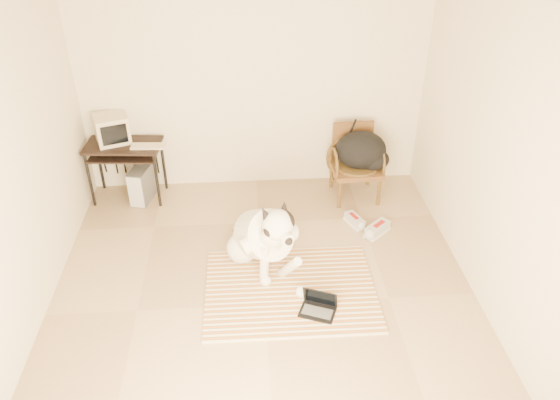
{
  "coord_description": "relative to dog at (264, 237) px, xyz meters",
  "views": [
    {
      "loc": [
        -0.13,
        -3.73,
        3.57
      ],
      "look_at": [
        0.18,
        0.56,
        0.79
      ],
      "focal_mm": 35.0,
      "sensor_mm": 36.0,
      "label": 1
    }
  ],
  "objects": [
    {
      "name": "rattan_chair",
      "position": [
        1.15,
        1.32,
        0.06
      ],
      "size": [
        0.59,
        0.57,
        0.86
      ],
      "color": "brown",
      "rests_on": "floor"
    },
    {
      "name": "pc_tower",
      "position": [
        -1.38,
        1.39,
        -0.16
      ],
      "size": [
        0.3,
        0.48,
        0.42
      ],
      "color": "#4A4A4D",
      "rests_on": "floor"
    },
    {
      "name": "dog",
      "position": [
        0.0,
        0.0,
        0.0
      ],
      "size": [
        0.77,
        1.13,
        0.94
      ],
      "color": "silver",
      "rests_on": "rug"
    },
    {
      "name": "computer_desk",
      "position": [
        -1.54,
        1.43,
        0.24
      ],
      "size": [
        0.89,
        0.54,
        0.71
      ],
      "color": "black",
      "rests_on": "floor"
    },
    {
      "name": "sneaker_right",
      "position": [
        1.27,
        0.48,
        -0.32
      ],
      "size": [
        0.34,
        0.32,
        0.12
      ],
      "color": "silver",
      "rests_on": "floor"
    },
    {
      "name": "rug",
      "position": [
        0.23,
        -0.37,
        -0.36
      ],
      "size": [
        1.63,
        1.25,
        0.02
      ],
      "color": "#C06222",
      "rests_on": "floor"
    },
    {
      "name": "ceiling",
      "position": [
        -0.02,
        -0.54,
        2.33
      ],
      "size": [
        4.5,
        4.5,
        0.0
      ],
      "primitive_type": "plane",
      "rotation": [
        3.14,
        0.0,
        0.0
      ],
      "color": "silver",
      "rests_on": "wall_back"
    },
    {
      "name": "wall_left",
      "position": [
        -2.02,
        -0.54,
        0.98
      ],
      "size": [
        0.0,
        4.5,
        4.5
      ],
      "primitive_type": "plane",
      "rotation": [
        1.57,
        0.0,
        1.57
      ],
      "color": "beige",
      "rests_on": "floor"
    },
    {
      "name": "desk_keyboard",
      "position": [
        -1.25,
        1.34,
        0.35
      ],
      "size": [
        0.39,
        0.16,
        0.02
      ],
      "primitive_type": "cube",
      "rotation": [
        0.0,
        0.0,
        -0.06
      ],
      "color": "#BFB096",
      "rests_on": "computer_desk"
    },
    {
      "name": "floor",
      "position": [
        -0.02,
        -0.54,
        -0.37
      ],
      "size": [
        4.5,
        4.5,
        0.0
      ],
      "primitive_type": "plane",
      "color": "tan",
      "rests_on": "ground"
    },
    {
      "name": "crt_monitor",
      "position": [
        -1.66,
        1.52,
        0.5
      ],
      "size": [
        0.45,
        0.44,
        0.32
      ],
      "color": "#BFB096",
      "rests_on": "computer_desk"
    },
    {
      "name": "sneaker_left",
      "position": [
        1.05,
        0.67,
        -0.33
      ],
      "size": [
        0.22,
        0.31,
        0.1
      ],
      "color": "silver",
      "rests_on": "floor"
    },
    {
      "name": "laptop",
      "position": [
        0.46,
        -0.68,
        -0.3
      ],
      "size": [
        0.38,
        0.33,
        0.22
      ],
      "color": "black",
      "rests_on": "rug"
    },
    {
      "name": "wall_right",
      "position": [
        1.98,
        -0.54,
        0.98
      ],
      "size": [
        0.0,
        4.5,
        4.5
      ],
      "primitive_type": "plane",
      "rotation": [
        1.57,
        0.0,
        -1.57
      ],
      "color": "beige",
      "rests_on": "floor"
    },
    {
      "name": "backpack",
      "position": [
        1.22,
        1.27,
        0.23
      ],
      "size": [
        0.63,
        0.49,
        0.44
      ],
      "color": "black",
      "rests_on": "rattan_chair"
    },
    {
      "name": "wall_back",
      "position": [
        -0.02,
        1.71,
        0.98
      ],
      "size": [
        4.5,
        0.0,
        4.5
      ],
      "primitive_type": "plane",
      "rotation": [
        1.57,
        0.0,
        0.0
      ],
      "color": "beige",
      "rests_on": "floor"
    }
  ]
}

